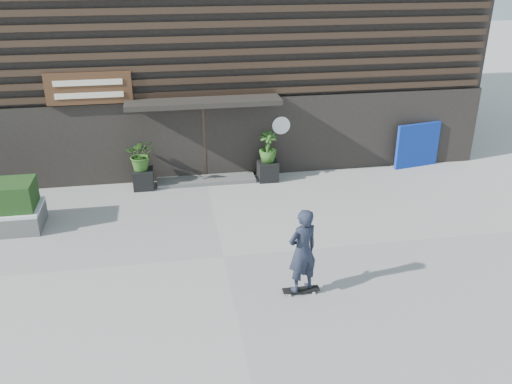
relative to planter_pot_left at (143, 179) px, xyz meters
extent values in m
plane|color=#9F9C97|center=(1.90, -4.40, -0.30)|extent=(80.00, 80.00, 0.00)
cube|color=#50504E|center=(1.90, 0.20, -0.24)|extent=(3.00, 0.80, 0.12)
cube|color=black|center=(0.00, 0.00, 0.00)|extent=(0.60, 0.60, 0.60)
imported|color=#2D591E|center=(0.00, 0.00, 0.78)|extent=(0.86, 0.75, 0.96)
cube|color=black|center=(3.80, 0.00, 0.00)|extent=(0.60, 0.60, 0.60)
imported|color=#2D591E|center=(3.80, 0.00, 0.78)|extent=(0.54, 0.54, 0.96)
cube|color=#0B2896|center=(8.83, 0.30, 0.43)|extent=(1.56, 0.41, 1.47)
cube|color=black|center=(1.90, 5.60, 3.70)|extent=(18.00, 10.00, 8.00)
cube|color=black|center=(1.90, 0.54, 0.95)|extent=(18.00, 0.12, 2.50)
cube|color=#38281E|center=(1.90, 0.48, 2.40)|extent=(17.60, 0.08, 0.18)
cube|color=#38281E|center=(1.90, 0.48, 2.79)|extent=(17.60, 0.08, 0.18)
cube|color=#38281E|center=(1.90, 0.48, 3.18)|extent=(17.60, 0.08, 0.18)
cube|color=#38281E|center=(1.90, 0.48, 3.58)|extent=(17.60, 0.08, 0.18)
cube|color=#38281E|center=(1.90, 0.48, 3.97)|extent=(17.60, 0.08, 0.18)
cube|color=#38281E|center=(1.90, 0.48, 4.36)|extent=(17.60, 0.08, 0.18)
cube|color=#38281E|center=(1.90, 0.48, 4.75)|extent=(17.60, 0.08, 0.18)
cube|color=black|center=(1.90, 0.10, 2.25)|extent=(4.50, 1.00, 0.15)
cube|color=black|center=(1.90, 0.70, 0.85)|extent=(2.40, 0.30, 2.30)
cube|color=#38281E|center=(1.90, 0.52, 0.85)|extent=(0.06, 0.10, 2.30)
cube|color=#472B19|center=(-1.30, 0.40, 2.70)|extent=(2.40, 0.10, 0.90)
cube|color=beige|center=(-1.30, 0.33, 2.88)|extent=(1.90, 0.02, 0.16)
cube|color=beige|center=(-1.30, 0.33, 2.52)|extent=(1.90, 0.02, 0.16)
cylinder|color=white|center=(4.30, 0.46, 1.30)|extent=(0.56, 0.03, 0.56)
cube|color=black|center=(3.34, -6.13, -0.21)|extent=(0.78, 0.20, 0.02)
cylinder|color=#B3B3AE|center=(3.08, -6.23, -0.27)|extent=(0.06, 0.03, 0.06)
cylinder|color=#A6A6A1|center=(3.08, -6.03, -0.27)|extent=(0.06, 0.03, 0.06)
cylinder|color=beige|center=(3.60, -6.23, -0.27)|extent=(0.06, 0.03, 0.06)
cylinder|color=#B0B0AB|center=(3.60, -6.03, -0.27)|extent=(0.06, 0.03, 0.06)
imported|color=#191E2E|center=(3.34, -6.13, 0.72)|extent=(0.79, 0.66, 1.85)
camera|label=1|loc=(0.78, -15.46, 6.37)|focal=38.40mm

